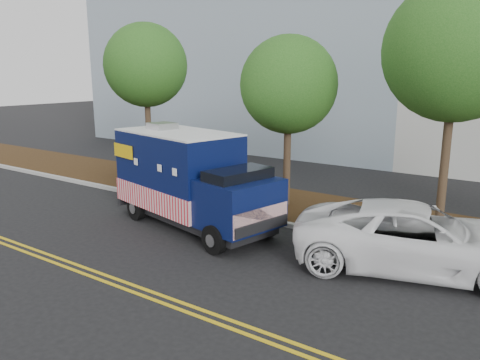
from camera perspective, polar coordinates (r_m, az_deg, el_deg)
The scene contains 11 objects.
ground at distance 15.19m, azimuth -2.74°, elevation -5.88°, with size 120.00×120.00×0.00m, color black.
curb at distance 16.25m, azimuth 0.25°, elevation -4.32°, with size 120.00×0.18×0.15m, color #9E9E99.
mulch_strip at distance 17.95m, azimuth 4.02°, elevation -2.66°, with size 120.00×4.00×0.15m, color #321D0E.
centerline_near at distance 12.20m, azimuth -15.72°, elevation -11.23°, with size 120.00×0.10×0.01m, color gold.
centerline_far at distance 12.06m, azimuth -16.65°, elevation -11.59°, with size 120.00×0.10×0.01m, color gold.
tree_a at distance 21.59m, azimuth -11.42°, elevation 13.51°, with size 3.66×3.66×7.05m.
tree_b at distance 16.72m, azimuth 5.96°, elevation 11.43°, with size 3.42×3.42×6.20m.
tree_c at distance 15.16m, azimuth 24.83°, elevation 14.13°, with size 4.13×4.13×7.60m.
sign_post at distance 17.57m, azimuth -6.28°, elevation 0.72°, with size 0.06×0.06×2.40m, color #473828.
food_truck at distance 15.23m, azimuth -6.27°, elevation -0.14°, with size 6.50×3.57×3.25m.
white_car at distance 12.68m, azimuth 20.69°, elevation -6.61°, with size 2.79×6.05×1.68m, color white.
Camera 1 is at (8.73, -11.42, 4.91)m, focal length 35.00 mm.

